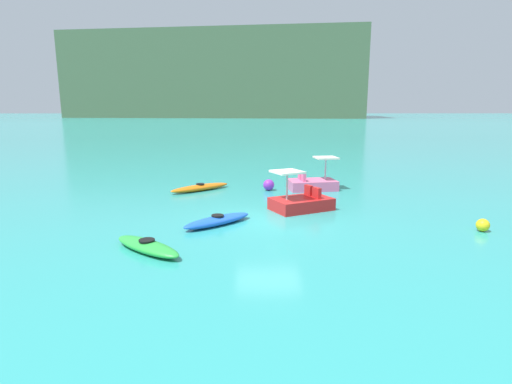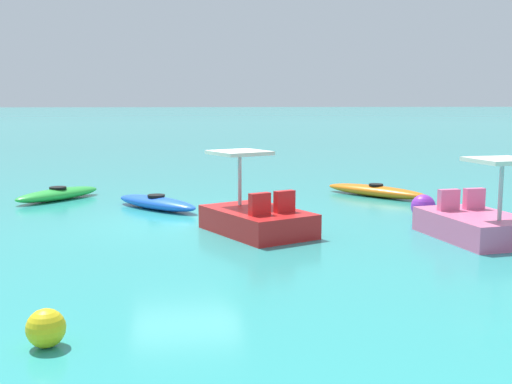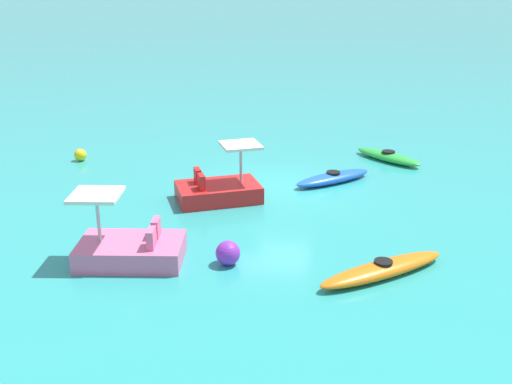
# 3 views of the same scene
# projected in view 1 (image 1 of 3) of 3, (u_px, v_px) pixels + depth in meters

# --- Properties ---
(ground_plane) EXTENTS (600.00, 600.00, 0.00)m
(ground_plane) POSITION_uv_depth(u_px,v_px,m) (269.00, 219.00, 15.51)
(ground_plane) COLOR teal
(headland_cliff) EXTENTS (132.36, 69.48, 35.31)m
(headland_cliff) POSITION_uv_depth(u_px,v_px,m) (220.00, 78.00, 187.18)
(headland_cliff) COLOR #4C6042
(headland_cliff) RESTS_ON ground_plane
(kayak_green) EXTENTS (2.58, 2.35, 0.37)m
(kayak_green) POSITION_uv_depth(u_px,v_px,m) (147.00, 246.00, 12.00)
(kayak_green) COLOR green
(kayak_green) RESTS_ON ground_plane
(kayak_blue) EXTENTS (2.62, 2.41, 0.37)m
(kayak_blue) POSITION_uv_depth(u_px,v_px,m) (218.00, 220.00, 14.75)
(kayak_blue) COLOR blue
(kayak_blue) RESTS_ON ground_plane
(kayak_orange) EXTENTS (3.03, 2.59, 0.37)m
(kayak_orange) POSITION_uv_depth(u_px,v_px,m) (200.00, 188.00, 20.84)
(kayak_orange) COLOR orange
(kayak_orange) RESTS_ON ground_plane
(pedal_boat_red) EXTENTS (2.81, 2.39, 1.68)m
(pedal_boat_red) POSITION_uv_depth(u_px,v_px,m) (301.00, 202.00, 16.89)
(pedal_boat_red) COLOR red
(pedal_boat_red) RESTS_ON ground_plane
(pedal_boat_pink) EXTENTS (2.61, 1.83, 1.68)m
(pedal_boat_pink) POSITION_uv_depth(u_px,v_px,m) (312.00, 183.00, 21.11)
(pedal_boat_pink) COLOR pink
(pedal_boat_pink) RESTS_ON ground_plane
(buoy_purple) EXTENTS (0.57, 0.57, 0.57)m
(buoy_purple) POSITION_uv_depth(u_px,v_px,m) (269.00, 185.00, 20.89)
(buoy_purple) COLOR purple
(buoy_purple) RESTS_ON ground_plane
(buoy_yellow) EXTENTS (0.44, 0.44, 0.44)m
(buoy_yellow) POSITION_uv_depth(u_px,v_px,m) (483.00, 225.00, 13.95)
(buoy_yellow) COLOR yellow
(buoy_yellow) RESTS_ON ground_plane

